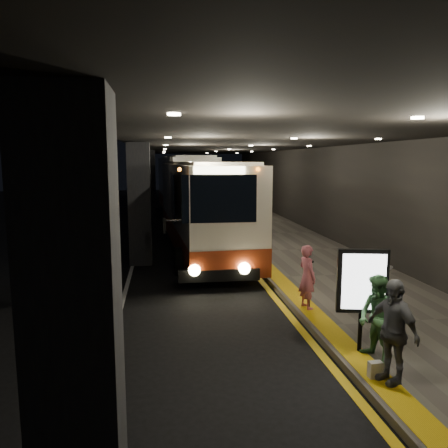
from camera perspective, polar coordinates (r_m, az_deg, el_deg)
ground at (r=12.60m, az=-4.66°, el=-9.13°), size 90.00×90.00×0.00m
lane_line_white at (r=17.45m, az=-11.58°, el=-4.33°), size 0.12×50.00×0.01m
kerb_stripe_yellow at (r=17.67m, az=2.01°, el=-4.00°), size 0.18×50.00×0.01m
sidewalk at (r=18.22m, az=9.48°, el=-3.51°), size 4.50×50.00×0.15m
tactile_strip at (r=17.73m, az=3.60°, el=-3.47°), size 0.50×50.00×0.01m
terminal_wall at (r=18.67m, az=16.33°, el=5.61°), size 0.10×50.00×6.00m
support_columns at (r=16.10m, az=-10.95°, el=2.56°), size 0.80×24.80×4.40m
canopy at (r=17.32m, az=2.58°, el=11.04°), size 9.00×50.00×0.40m
coach_main at (r=17.86m, az=-2.97°, el=1.76°), size 3.09×11.71×3.62m
coach_second at (r=29.35m, az=-5.24°, el=4.59°), size 3.44×12.67×3.93m
passenger_boarding at (r=10.96m, az=10.81°, el=-6.80°), size 0.51×0.65×1.58m
passenger_waiting_green at (r=8.50m, az=19.46°, el=-11.60°), size 0.66×0.87×1.59m
passenger_waiting_white at (r=9.85m, az=19.24°, el=-8.65°), size 0.86×1.17×1.65m
passenger_waiting_grey at (r=7.81m, az=21.14°, el=-12.87°), size 0.81×1.13×1.74m
bag_plain at (r=8.11m, az=19.15°, el=-17.56°), size 0.23×0.14×0.29m
info_sign at (r=8.63m, az=17.64°, el=-7.35°), size 0.94×0.30×1.99m
stanchion_post at (r=10.96m, az=11.11°, el=-7.86°), size 0.05×0.05×1.19m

